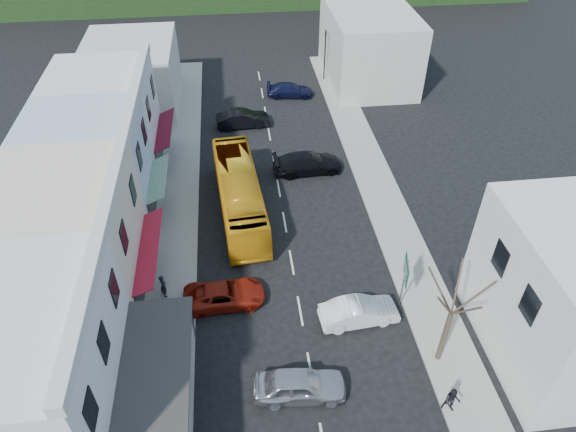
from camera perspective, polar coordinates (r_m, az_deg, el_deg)
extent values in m
plane|color=black|center=(30.23, 1.36, -10.48)|extent=(120.00, 120.00, 0.00)
cube|color=gray|center=(37.48, -12.20, 0.52)|extent=(3.00, 52.00, 0.15)
cube|color=gray|center=(38.65, 10.41, 2.18)|extent=(3.00, 52.00, 0.15)
cube|color=silver|center=(25.42, -26.87, -15.64)|extent=(7.00, 9.00, 8.00)
cube|color=maroon|center=(24.95, -17.04, -16.96)|extent=(1.30, 7.65, 0.08)
cube|color=beige|center=(30.82, -23.06, -2.71)|extent=(7.00, 8.00, 8.00)
cube|color=#AC182C|center=(30.43, -15.25, -3.54)|extent=(1.30, 6.80, 0.08)
cube|color=#98ADBF|center=(36.18, -20.94, 4.73)|extent=(7.00, 6.00, 8.00)
cube|color=#195926|center=(35.84, -14.27, 4.10)|extent=(1.30, 5.10, 0.08)
cube|color=silver|center=(41.59, -19.45, 9.85)|extent=(7.00, 7.00, 8.00)
cube|color=maroon|center=(41.30, -13.59, 9.32)|extent=(1.30, 5.95, 0.08)
cube|color=#B7B2A8|center=(51.17, -16.90, 14.77)|extent=(8.00, 10.00, 6.00)
cube|color=#B7B2A8|center=(54.75, 8.96, 18.16)|extent=(8.00, 12.00, 7.00)
imported|color=orange|center=(35.96, -5.43, 2.45)|extent=(3.41, 11.76, 3.10)
imported|color=#B6B5BB|center=(26.55, 1.33, -18.34)|extent=(4.52, 2.12, 1.40)
imported|color=silver|center=(29.51, 7.89, -10.56)|extent=(4.54, 2.18, 1.40)
imported|color=maroon|center=(30.34, -7.07, -8.62)|extent=(4.67, 2.07, 1.40)
imported|color=black|center=(40.40, 2.19, 5.81)|extent=(4.60, 2.11, 1.40)
imported|color=black|center=(46.54, -5.04, 10.62)|extent=(4.50, 2.06, 1.40)
imported|color=black|center=(51.64, 0.21, 13.87)|extent=(4.68, 2.35, 1.40)
imported|color=black|center=(31.05, -13.69, -7.48)|extent=(0.56, 0.69, 1.70)
imported|color=black|center=(26.95, 17.78, -18.88)|extent=(0.81, 0.67, 1.70)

